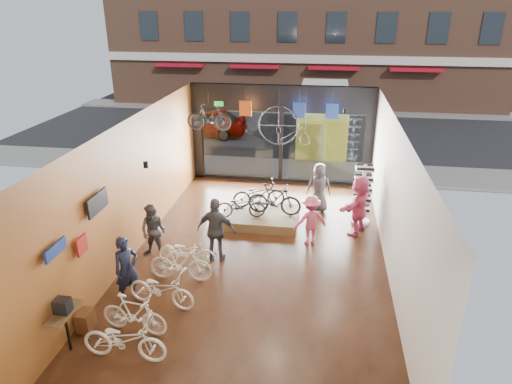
% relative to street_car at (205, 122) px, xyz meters
% --- Properties ---
extents(ground_plane, '(7.00, 12.00, 0.04)m').
position_rel_street_car_xyz_m(ground_plane, '(4.63, -12.00, -0.76)').
color(ground_plane, black).
rests_on(ground_plane, ground).
extents(ceiling, '(7.00, 12.00, 0.04)m').
position_rel_street_car_xyz_m(ceiling, '(4.63, -12.00, 3.08)').
color(ceiling, black).
rests_on(ceiling, ground).
extents(wall_left, '(0.04, 12.00, 3.80)m').
position_rel_street_car_xyz_m(wall_left, '(1.11, -12.00, 1.16)').
color(wall_left, '#9C5124').
rests_on(wall_left, ground).
extents(wall_right, '(0.04, 12.00, 3.80)m').
position_rel_street_car_xyz_m(wall_right, '(8.15, -12.00, 1.16)').
color(wall_right, beige).
rests_on(wall_right, ground).
extents(wall_back, '(7.00, 0.04, 3.80)m').
position_rel_street_car_xyz_m(wall_back, '(4.63, -18.02, 1.16)').
color(wall_back, beige).
rests_on(wall_back, ground).
extents(storefront, '(7.00, 0.26, 3.80)m').
position_rel_street_car_xyz_m(storefront, '(4.63, -6.00, 1.16)').
color(storefront, black).
rests_on(storefront, ground).
extents(exit_sign, '(0.35, 0.06, 0.18)m').
position_rel_street_car_xyz_m(exit_sign, '(2.23, -6.12, 2.31)').
color(exit_sign, '#198C26').
rests_on(exit_sign, storefront).
extents(street_road, '(30.00, 18.00, 0.02)m').
position_rel_street_car_xyz_m(street_road, '(4.63, 3.00, -0.75)').
color(street_road, black).
rests_on(street_road, ground).
extents(sidewalk_near, '(30.00, 2.40, 0.12)m').
position_rel_street_car_xyz_m(sidewalk_near, '(4.63, -4.80, -0.68)').
color(sidewalk_near, slate).
rests_on(sidewalk_near, ground).
extents(sidewalk_far, '(30.00, 2.00, 0.12)m').
position_rel_street_car_xyz_m(sidewalk_far, '(4.63, 7.00, -0.68)').
color(sidewalk_far, slate).
rests_on(sidewalk_far, ground).
extents(street_car, '(4.36, 1.75, 1.49)m').
position_rel_street_car_xyz_m(street_car, '(0.00, 0.00, 0.00)').
color(street_car, gray).
rests_on(street_car, street_road).
extents(box_truck, '(2.35, 7.04, 2.77)m').
position_rel_street_car_xyz_m(box_truck, '(6.18, -1.00, 0.64)').
color(box_truck, silver).
rests_on(box_truck, street_road).
extents(floor_bike_0, '(1.75, 0.63, 0.91)m').
position_rel_street_car_xyz_m(floor_bike_0, '(2.58, -16.32, -0.29)').
color(floor_bike_0, white).
rests_on(floor_bike_0, ground_plane).
extents(floor_bike_1, '(1.57, 0.61, 0.92)m').
position_rel_street_car_xyz_m(floor_bike_1, '(2.46, -15.53, -0.28)').
color(floor_bike_1, white).
rests_on(floor_bike_1, ground_plane).
extents(floor_bike_2, '(1.75, 0.85, 0.88)m').
position_rel_street_car_xyz_m(floor_bike_2, '(2.71, -14.54, -0.30)').
color(floor_bike_2, white).
rests_on(floor_bike_2, ground_plane).
extents(floor_bike_3, '(1.66, 0.47, 0.99)m').
position_rel_street_car_xyz_m(floor_bike_3, '(2.84, -13.45, -0.25)').
color(floor_bike_3, white).
rests_on(floor_bike_3, ground_plane).
extents(floor_bike_4, '(1.62, 0.57, 0.85)m').
position_rel_street_car_xyz_m(floor_bike_4, '(2.81, -12.76, -0.32)').
color(floor_bike_4, white).
rests_on(floor_bike_4, ground_plane).
extents(display_platform, '(2.40, 1.80, 0.30)m').
position_rel_street_car_xyz_m(display_platform, '(4.38, -9.76, -0.59)').
color(display_platform, brown).
rests_on(display_platform, ground_plane).
extents(display_bike_left, '(1.62, 0.81, 0.81)m').
position_rel_street_car_xyz_m(display_bike_left, '(3.80, -10.17, -0.04)').
color(display_bike_left, black).
rests_on(display_bike_left, display_platform).
extents(display_bike_mid, '(1.74, 0.59, 1.03)m').
position_rel_street_car_xyz_m(display_bike_mid, '(4.82, -9.78, 0.07)').
color(display_bike_mid, black).
rests_on(display_bike_mid, display_platform).
extents(display_bike_right, '(1.82, 1.03, 0.90)m').
position_rel_street_car_xyz_m(display_bike_right, '(4.24, -9.28, 0.01)').
color(display_bike_right, black).
rests_on(display_bike_right, display_platform).
extents(customer_0, '(0.69, 0.72, 1.66)m').
position_rel_street_car_xyz_m(customer_0, '(1.85, -14.41, 0.09)').
color(customer_0, '#161C33').
rests_on(customer_0, ground_plane).
extents(customer_1, '(0.84, 0.69, 1.57)m').
position_rel_street_car_xyz_m(customer_1, '(1.76, -12.41, 0.04)').
color(customer_1, '#3F3F44').
rests_on(customer_1, ground_plane).
extents(customer_2, '(1.11, 0.54, 1.84)m').
position_rel_street_car_xyz_m(customer_2, '(3.53, -12.33, 0.18)').
color(customer_2, '#3F3F44').
rests_on(customer_2, ground_plane).
extents(customer_3, '(1.13, 0.90, 1.54)m').
position_rel_street_car_xyz_m(customer_3, '(6.02, -11.02, 0.03)').
color(customer_3, '#CC4C72').
rests_on(customer_3, ground_plane).
extents(customer_4, '(0.88, 0.63, 1.70)m').
position_rel_street_car_xyz_m(customer_4, '(6.20, -8.66, 0.11)').
color(customer_4, '#3F3F44').
rests_on(customer_4, ground_plane).
extents(customer_5, '(1.28, 1.79, 1.87)m').
position_rel_street_car_xyz_m(customer_5, '(7.43, -10.08, 0.19)').
color(customer_5, '#CC4C72').
rests_on(customer_5, ground_plane).
extents(sunglasses_rack, '(0.67, 0.58, 2.00)m').
position_rel_street_car_xyz_m(sunglasses_rack, '(7.58, -9.40, 0.26)').
color(sunglasses_rack, white).
rests_on(sunglasses_rack, ground_plane).
extents(wall_merch, '(0.40, 2.40, 2.60)m').
position_rel_street_car_xyz_m(wall_merch, '(1.25, -15.50, 0.56)').
color(wall_merch, navy).
rests_on(wall_merch, wall_left).
extents(penny_farthing, '(1.82, 0.06, 1.45)m').
position_rel_street_car_xyz_m(penny_farthing, '(4.93, -7.13, 1.76)').
color(penny_farthing, black).
rests_on(penny_farthing, ceiling).
extents(hung_bike, '(1.59, 0.46, 0.95)m').
position_rel_street_car_xyz_m(hung_bike, '(2.25, -7.80, 2.18)').
color(hung_bike, black).
rests_on(hung_bike, ceiling).
extents(jersey_left, '(0.45, 0.03, 0.55)m').
position_rel_street_car_xyz_m(jersey_left, '(3.38, -6.80, 2.31)').
color(jersey_left, '#CC5919').
rests_on(jersey_left, ceiling).
extents(jersey_mid, '(0.45, 0.03, 0.55)m').
position_rel_street_car_xyz_m(jersey_mid, '(5.33, -6.80, 2.31)').
color(jersey_mid, '#1E3F99').
rests_on(jersey_mid, ceiling).
extents(jersey_right, '(0.45, 0.03, 0.55)m').
position_rel_street_car_xyz_m(jersey_right, '(6.50, -6.80, 2.31)').
color(jersey_right, '#1E3F99').
rests_on(jersey_right, ceiling).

